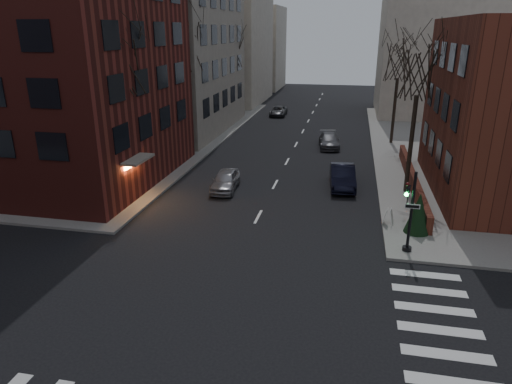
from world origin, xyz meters
The scene contains 21 objects.
ground centered at (0.00, 0.00, 0.00)m, with size 160.00×160.00×0.00m, color black.
sidewalk_far_left centered at (-29.00, 30.00, 0.07)m, with size 44.00×44.00×0.15m, color gray.
building_left_brick centered at (-15.50, 16.50, 9.00)m, with size 15.00×15.00×18.00m, color maroon.
low_wall_right centered at (9.30, 19.00, 0.65)m, with size 0.35×16.00×1.00m, color maroon.
building_distant_la centered at (-15.00, 55.00, 9.00)m, with size 14.00×16.00×18.00m, color beige.
building_distant_ra centered at (15.00, 50.00, 8.00)m, with size 14.00×14.00×16.00m, color beige.
building_distant_lb centered at (-13.00, 72.00, 7.00)m, with size 10.00×12.00×14.00m, color beige.
traffic_signal centered at (7.94, 8.99, 1.91)m, with size 0.76×0.44×4.00m.
tree_left_a centered at (-8.80, 14.00, 8.47)m, with size 4.18×4.18×10.26m.
tree_left_b centered at (-8.80, 26.00, 8.91)m, with size 4.40×4.40×10.80m.
tree_left_c centered at (-8.80, 40.00, 8.03)m, with size 3.96×3.96×9.72m.
tree_right_a centered at (8.80, 18.00, 8.03)m, with size 3.96×3.96×9.72m.
tree_right_b centered at (8.80, 32.00, 7.59)m, with size 3.74×3.74×9.18m.
streetlamp_near centered at (-8.20, 22.00, 4.24)m, with size 0.36×0.36×6.28m.
streetlamp_far centered at (-8.20, 42.00, 4.24)m, with size 0.36×0.36×6.28m.
parked_sedan centered at (4.62, 18.36, 0.76)m, with size 1.62×4.64×1.53m, color black.
car_lane_silver centered at (-3.12, 16.19, 0.67)m, with size 1.59×3.94×1.34m, color #A0A0A5.
car_lane_gray centered at (3.10, 29.52, 0.63)m, with size 1.78×4.37×1.27m, color #47474C.
car_lane_far centered at (-4.06, 44.67, 0.58)m, with size 1.92×4.17×1.16m, color #393A3E.
sandwich_board centered at (7.30, 12.09, 0.60)m, with size 0.40×0.56×0.91m, color silver.
evergreen_shrub centered at (8.71, 11.31, 1.25)m, with size 1.32×1.32×2.20m, color black.
Camera 1 is at (4.87, -12.02, 10.34)m, focal length 32.00 mm.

